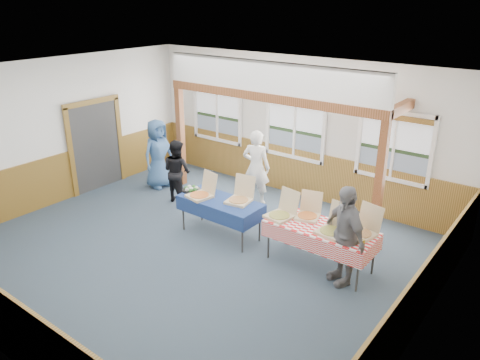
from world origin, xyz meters
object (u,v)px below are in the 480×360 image
Objects in this scene: table_right at (321,230)px; woman_black at (177,171)px; man_blue at (158,154)px; person_grey at (344,235)px; table_left at (220,203)px; woman_white at (256,167)px.

table_right is 1.42× the size of woman_black.
man_blue is 1.00× the size of person_grey.
man_blue reaches higher than table_right.
table_left is 1.07× the size of person_grey.
person_grey is (5.40, -1.06, 0.00)m from man_blue.
woman_white is at bearing 172.16° from table_right.
man_blue is (-0.97, 0.35, 0.12)m from woman_black.
man_blue is (-4.89, 0.87, 0.14)m from table_right.
table_right is 2.86m from woman_white.
table_left is 1.72m from woman_white.
woman_black is at bearing -163.71° from table_right.
woman_white reaches higher than person_grey.
table_right is 3.95m from woman_black.
person_grey reaches higher than table_left.
woman_white is (-2.43, 1.50, 0.15)m from table_right.
person_grey is at bearing 132.90° from woman_white.
table_left is 1.97m from woman_black.
man_blue is at bearing -15.90° from woman_black.
woman_black is 0.85× the size of man_blue.
table_right is at bearing -168.12° from person_grey.
woman_black is 1.04m from man_blue.
table_right is 1.20× the size of woman_white.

